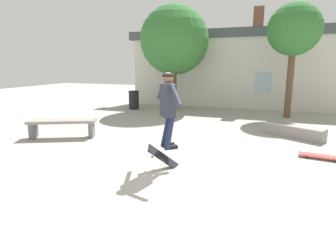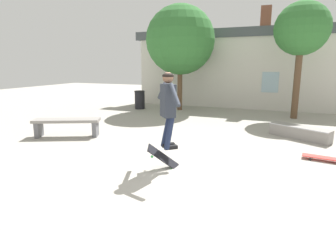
{
  "view_description": "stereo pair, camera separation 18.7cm",
  "coord_description": "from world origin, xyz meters",
  "px_view_note": "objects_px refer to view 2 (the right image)",
  "views": [
    {
      "loc": [
        1.07,
        -4.49,
        2.02
      ],
      "look_at": [
        -0.57,
        0.21,
        1.06
      ],
      "focal_mm": 28.0,
      "sensor_mm": 36.0,
      "label": 1
    },
    {
      "loc": [
        1.25,
        -4.42,
        2.02
      ],
      "look_at": [
        -0.57,
        0.21,
        1.06
      ],
      "focal_mm": 28.0,
      "sensor_mm": 36.0,
      "label": 2
    }
  ],
  "objects_px": {
    "trash_bin": "(140,99)",
    "skateboard_resting": "(325,158)",
    "skater": "(168,104)",
    "skateboard_flipping": "(164,158)",
    "skate_ledge": "(299,132)",
    "tree_left": "(180,40)",
    "tree_right": "(302,30)",
    "park_bench": "(67,124)"
  },
  "relations": [
    {
      "from": "tree_right",
      "to": "skate_ledge",
      "type": "relative_size",
      "value": 2.71
    },
    {
      "from": "tree_right",
      "to": "skater",
      "type": "bearing_deg",
      "value": -112.99
    },
    {
      "from": "trash_bin",
      "to": "skateboard_resting",
      "type": "height_order",
      "value": "trash_bin"
    },
    {
      "from": "skateboard_flipping",
      "to": "skateboard_resting",
      "type": "xyz_separation_m",
      "value": [
        3.06,
        1.63,
        -0.14
      ]
    },
    {
      "from": "tree_left",
      "to": "skateboard_resting",
      "type": "relative_size",
      "value": 5.22
    },
    {
      "from": "trash_bin",
      "to": "skateboard_flipping",
      "type": "relative_size",
      "value": 1.41
    },
    {
      "from": "park_bench",
      "to": "skateboard_resting",
      "type": "xyz_separation_m",
      "value": [
        6.54,
        0.46,
        -0.31
      ]
    },
    {
      "from": "trash_bin",
      "to": "skateboard_resting",
      "type": "xyz_separation_m",
      "value": [
        6.87,
        -4.67,
        -0.37
      ]
    },
    {
      "from": "tree_right",
      "to": "trash_bin",
      "type": "distance_m",
      "value": 7.18
    },
    {
      "from": "park_bench",
      "to": "skater",
      "type": "distance_m",
      "value": 3.82
    },
    {
      "from": "tree_left",
      "to": "skateboard_flipping",
      "type": "bearing_deg",
      "value": -73.66
    },
    {
      "from": "tree_right",
      "to": "skateboard_flipping",
      "type": "xyz_separation_m",
      "value": [
        -2.78,
        -6.46,
        -3.08
      ]
    },
    {
      "from": "tree_left",
      "to": "park_bench",
      "type": "height_order",
      "value": "tree_left"
    },
    {
      "from": "skater",
      "to": "skate_ledge",
      "type": "bearing_deg",
      "value": 11.79
    },
    {
      "from": "park_bench",
      "to": "skater",
      "type": "height_order",
      "value": "skater"
    },
    {
      "from": "skate_ledge",
      "to": "skateboard_flipping",
      "type": "bearing_deg",
      "value": -100.02
    },
    {
      "from": "tree_left",
      "to": "tree_right",
      "type": "bearing_deg",
      "value": -2.71
    },
    {
      "from": "park_bench",
      "to": "tree_right",
      "type": "bearing_deg",
      "value": 15.88
    },
    {
      "from": "tree_right",
      "to": "skateboard_resting",
      "type": "bearing_deg",
      "value": -86.66
    },
    {
      "from": "park_bench",
      "to": "skate_ledge",
      "type": "bearing_deg",
      "value": -4.6
    },
    {
      "from": "tree_left",
      "to": "trash_bin",
      "type": "bearing_deg",
      "value": -168.19
    },
    {
      "from": "park_bench",
      "to": "skateboard_resting",
      "type": "bearing_deg",
      "value": -20.33
    },
    {
      "from": "skater",
      "to": "skateboard_flipping",
      "type": "bearing_deg",
      "value": -175.73
    },
    {
      "from": "park_bench",
      "to": "skateboard_flipping",
      "type": "height_order",
      "value": "park_bench"
    },
    {
      "from": "skate_ledge",
      "to": "skateboard_flipping",
      "type": "distance_m",
      "value": 4.34
    },
    {
      "from": "trash_bin",
      "to": "tree_right",
      "type": "bearing_deg",
      "value": 1.42
    },
    {
      "from": "skateboard_flipping",
      "to": "skateboard_resting",
      "type": "bearing_deg",
      "value": -9.39
    },
    {
      "from": "tree_right",
      "to": "skater",
      "type": "distance_m",
      "value": 7.22
    },
    {
      "from": "trash_bin",
      "to": "skateboard_resting",
      "type": "distance_m",
      "value": 8.32
    },
    {
      "from": "skateboard_flipping",
      "to": "tree_left",
      "type": "bearing_deg",
      "value": 68.99
    },
    {
      "from": "skater",
      "to": "skateboard_flipping",
      "type": "distance_m",
      "value": 1.09
    },
    {
      "from": "skate_ledge",
      "to": "skater",
      "type": "height_order",
      "value": "skater"
    },
    {
      "from": "tree_right",
      "to": "skate_ledge",
      "type": "distance_m",
      "value": 4.37
    },
    {
      "from": "skate_ledge",
      "to": "skateboard_resting",
      "type": "xyz_separation_m",
      "value": [
        0.35,
        -1.76,
        -0.11
      ]
    },
    {
      "from": "skate_ledge",
      "to": "skateboard_flipping",
      "type": "xyz_separation_m",
      "value": [
        -2.72,
        -3.39,
        0.04
      ]
    },
    {
      "from": "park_bench",
      "to": "trash_bin",
      "type": "relative_size",
      "value": 2.2
    },
    {
      "from": "trash_bin",
      "to": "skater",
      "type": "bearing_deg",
      "value": -58.08
    },
    {
      "from": "skater",
      "to": "skateboard_resting",
      "type": "distance_m",
      "value": 3.59
    },
    {
      "from": "skateboard_flipping",
      "to": "skate_ledge",
      "type": "bearing_deg",
      "value": 13.93
    },
    {
      "from": "trash_bin",
      "to": "skateboard_flipping",
      "type": "distance_m",
      "value": 7.36
    },
    {
      "from": "skateboard_resting",
      "to": "tree_left",
      "type": "bearing_deg",
      "value": -37.52
    },
    {
      "from": "tree_right",
      "to": "skate_ledge",
      "type": "height_order",
      "value": "tree_right"
    }
  ]
}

